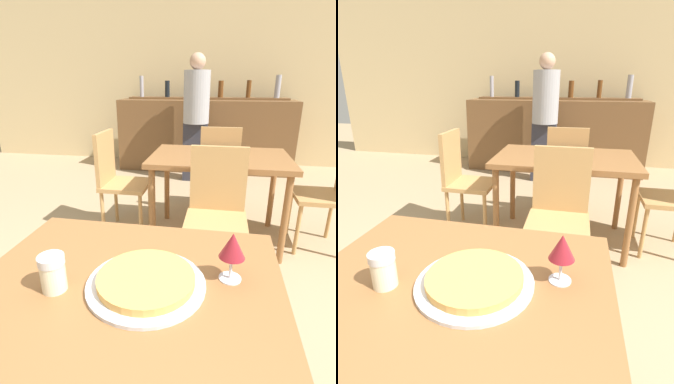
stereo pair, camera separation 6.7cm
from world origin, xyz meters
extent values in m
cube|color=#D1B784|center=(0.00, 4.43, 1.40)|extent=(8.00, 0.05, 2.80)
cube|color=brown|center=(0.00, 0.00, 0.71)|extent=(0.96, 0.79, 0.04)
cylinder|color=brown|center=(-0.42, 0.33, 0.34)|extent=(0.05, 0.05, 0.69)
cylinder|color=brown|center=(0.42, 0.33, 0.34)|extent=(0.05, 0.05, 0.69)
cube|color=brown|center=(0.26, 1.69, 0.73)|extent=(1.11, 0.76, 0.04)
cylinder|color=brown|center=(-0.24, 1.37, 0.35)|extent=(0.05, 0.05, 0.71)
cylinder|color=brown|center=(0.75, 1.37, 0.35)|extent=(0.05, 0.05, 0.71)
cylinder|color=brown|center=(-0.24, 2.00, 0.35)|extent=(0.05, 0.05, 0.71)
cylinder|color=brown|center=(0.75, 2.00, 0.35)|extent=(0.05, 0.05, 0.71)
cube|color=brown|center=(0.00, 3.93, 0.53)|extent=(2.60, 0.56, 1.06)
cube|color=brown|center=(0.00, 4.07, 1.07)|extent=(2.39, 0.24, 0.03)
cylinder|color=#9999A3|center=(-1.02, 4.07, 1.24)|extent=(0.06, 0.06, 0.31)
cylinder|color=black|center=(-0.61, 4.07, 1.21)|extent=(0.07, 0.07, 0.24)
cylinder|color=#5B3314|center=(-0.20, 4.07, 1.21)|extent=(0.07, 0.07, 0.24)
cylinder|color=#5B3314|center=(0.20, 4.07, 1.21)|extent=(0.08, 0.08, 0.24)
cylinder|color=#5B3314|center=(0.61, 4.07, 1.21)|extent=(0.07, 0.07, 0.24)
cylinder|color=#9999A3|center=(1.02, 4.07, 1.25)|extent=(0.08, 0.08, 0.31)
cube|color=tan|center=(0.26, 1.06, 0.45)|extent=(0.40, 0.40, 0.04)
cube|color=tan|center=(0.26, 1.24, 0.69)|extent=(0.38, 0.04, 0.45)
cylinder|color=tan|center=(0.09, 0.89, 0.21)|extent=(0.03, 0.03, 0.43)
cylinder|color=tan|center=(0.43, 0.89, 0.21)|extent=(0.03, 0.03, 0.43)
cylinder|color=tan|center=(0.09, 1.23, 0.21)|extent=(0.03, 0.03, 0.43)
cylinder|color=tan|center=(0.43, 1.23, 0.21)|extent=(0.03, 0.03, 0.43)
cube|color=tan|center=(0.26, 2.31, 0.45)|extent=(0.40, 0.40, 0.04)
cube|color=tan|center=(0.26, 2.13, 0.69)|extent=(0.38, 0.04, 0.45)
cylinder|color=tan|center=(0.43, 2.48, 0.21)|extent=(0.03, 0.03, 0.43)
cylinder|color=tan|center=(0.09, 2.48, 0.21)|extent=(0.03, 0.03, 0.43)
cylinder|color=tan|center=(0.43, 2.14, 0.21)|extent=(0.03, 0.03, 0.43)
cylinder|color=tan|center=(0.09, 2.14, 0.21)|extent=(0.03, 0.03, 0.43)
cube|color=tan|center=(-0.55, 1.69, 0.45)|extent=(0.40, 0.40, 0.04)
cube|color=tan|center=(-0.73, 1.69, 0.69)|extent=(0.04, 0.38, 0.45)
cylinder|color=tan|center=(-0.38, 1.52, 0.21)|extent=(0.03, 0.03, 0.43)
cylinder|color=tan|center=(-0.38, 1.86, 0.21)|extent=(0.03, 0.03, 0.43)
cylinder|color=tan|center=(-0.72, 1.52, 0.21)|extent=(0.03, 0.03, 0.43)
cylinder|color=tan|center=(-0.72, 1.86, 0.21)|extent=(0.03, 0.03, 0.43)
cube|color=tan|center=(1.06, 1.69, 0.45)|extent=(0.40, 0.40, 0.04)
cylinder|color=tan|center=(0.89, 1.86, 0.21)|extent=(0.03, 0.03, 0.43)
cylinder|color=tan|center=(0.89, 1.52, 0.21)|extent=(0.03, 0.03, 0.43)
cylinder|color=silver|center=(0.06, 0.00, 0.73)|extent=(0.36, 0.36, 0.01)
cylinder|color=gold|center=(0.06, 0.00, 0.75)|extent=(0.30, 0.30, 0.02)
cylinder|color=beige|center=(-0.20, -0.06, 0.77)|extent=(0.07, 0.07, 0.09)
cylinder|color=silver|center=(-0.20, -0.06, 0.83)|extent=(0.08, 0.08, 0.02)
cube|color=#2D2D38|center=(-0.09, 3.35, 0.40)|extent=(0.32, 0.18, 0.79)
cylinder|color=#9E9EA3|center=(-0.09, 3.35, 1.12)|extent=(0.34, 0.34, 0.66)
sphere|color=tan|center=(-0.09, 3.35, 1.55)|extent=(0.20, 0.20, 0.20)
cylinder|color=silver|center=(0.31, 0.08, 0.73)|extent=(0.07, 0.07, 0.00)
cylinder|color=silver|center=(0.31, 0.08, 0.77)|extent=(0.01, 0.01, 0.07)
cone|color=maroon|center=(0.31, 0.08, 0.85)|extent=(0.08, 0.08, 0.08)
camera|label=1|loc=(0.26, -0.73, 1.31)|focal=28.00mm
camera|label=2|loc=(0.33, -0.72, 1.31)|focal=28.00mm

